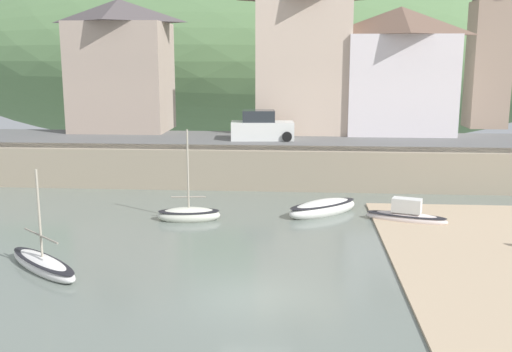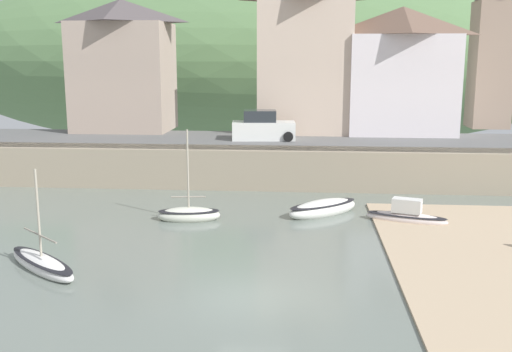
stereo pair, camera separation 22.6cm
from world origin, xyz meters
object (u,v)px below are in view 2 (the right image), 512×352
object	(u,v)px
rowboat_small_beached	(42,264)
fishing_boat_green	(189,214)
parked_car_near_slipway	(263,128)
waterfront_building_centre	(305,51)
waterfront_building_right	(401,70)
sailboat_far_left	(323,208)
waterfront_building_left	(123,65)
sailboat_tall_mast	(406,216)
church_with_spire	(494,25)

from	to	relation	value
rowboat_small_beached	fishing_boat_green	world-z (taller)	fishing_boat_green
fishing_boat_green	parked_car_near_slipway	distance (m)	12.07
waterfront_building_centre	parked_car_near_slipway	world-z (taller)	waterfront_building_centre
waterfront_building_right	sailboat_far_left	bearing A→B (deg)	-111.89
waterfront_building_right	sailboat_far_left	distance (m)	16.72
waterfront_building_centre	sailboat_far_left	distance (m)	16.34
fishing_boat_green	waterfront_building_right	bearing A→B (deg)	45.11
waterfront_building_left	waterfront_building_right	world-z (taller)	waterfront_building_left
waterfront_building_left	fishing_boat_green	bearing A→B (deg)	-63.69
sailboat_tall_mast	sailboat_far_left	xyz separation A→B (m)	(-3.93, 1.21, -0.02)
sailboat_tall_mast	sailboat_far_left	bearing A→B (deg)	-177.85
waterfront_building_right	fishing_boat_green	size ratio (longest dim) A/B	1.92
sailboat_far_left	fishing_boat_green	xyz separation A→B (m)	(-6.52, -1.62, -0.02)
sailboat_far_left	parked_car_near_slipway	world-z (taller)	parked_car_near_slipway
waterfront_building_left	fishing_boat_green	world-z (taller)	waterfront_building_left
sailboat_far_left	fishing_boat_green	distance (m)	6.72
waterfront_building_centre	parked_car_near_slipway	distance (m)	7.25
waterfront_building_left	church_with_spire	bearing A→B (deg)	8.28
waterfront_building_left	waterfront_building_right	distance (m)	20.10
rowboat_small_beached	fishing_boat_green	bearing A→B (deg)	101.05
waterfront_building_centre	church_with_spire	world-z (taller)	church_with_spire
fishing_boat_green	sailboat_far_left	bearing A→B (deg)	6.70
waterfront_building_centre	church_with_spire	distance (m)	14.82
waterfront_building_right	church_with_spire	size ratio (longest dim) A/B	0.59
church_with_spire	sailboat_far_left	bearing A→B (deg)	-125.67
church_with_spire	sailboat_far_left	distance (m)	24.53
church_with_spire	waterfront_building_left	bearing A→B (deg)	-171.72
waterfront_building_centre	sailboat_tall_mast	world-z (taller)	waterfront_building_centre
church_with_spire	sailboat_far_left	size ratio (longest dim) A/B	3.66
waterfront_building_left	parked_car_near_slipway	bearing A→B (deg)	-22.95
waterfront_building_left	parked_car_near_slipway	world-z (taller)	waterfront_building_left
sailboat_far_left	waterfront_building_centre	bearing A→B (deg)	54.77
sailboat_far_left	parked_car_near_slipway	bearing A→B (deg)	71.60
sailboat_far_left	fishing_boat_green	size ratio (longest dim) A/B	0.89
sailboat_tall_mast	waterfront_building_centre	bearing A→B (deg)	127.04
waterfront_building_left	parked_car_near_slipway	xyz separation A→B (m)	(10.63, -4.50, -4.00)
sailboat_tall_mast	fishing_boat_green	bearing A→B (deg)	-158.52
sailboat_tall_mast	waterfront_building_right	bearing A→B (deg)	102.60
rowboat_small_beached	parked_car_near_slipway	xyz separation A→B (m)	(6.90, 18.62, 2.98)
sailboat_tall_mast	fishing_boat_green	size ratio (longest dim) A/B	0.86
waterfront_building_right	parked_car_near_slipway	xyz separation A→B (m)	(-9.47, -4.50, -3.68)
waterfront_building_right	sailboat_tall_mast	size ratio (longest dim) A/B	2.22
waterfront_building_centre	parked_car_near_slipway	bearing A→B (deg)	-121.01
waterfront_building_centre	waterfront_building_right	distance (m)	6.89
waterfront_building_centre	rowboat_small_beached	bearing A→B (deg)	-112.56
church_with_spire	parked_car_near_slipway	distance (m)	20.10
waterfront_building_left	rowboat_small_beached	world-z (taller)	waterfront_building_left
church_with_spire	parked_car_near_slipway	size ratio (longest dim) A/B	3.54
waterfront_building_centre	church_with_spire	bearing A→B (deg)	15.79
sailboat_far_left	waterfront_building_left	bearing A→B (deg)	95.83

